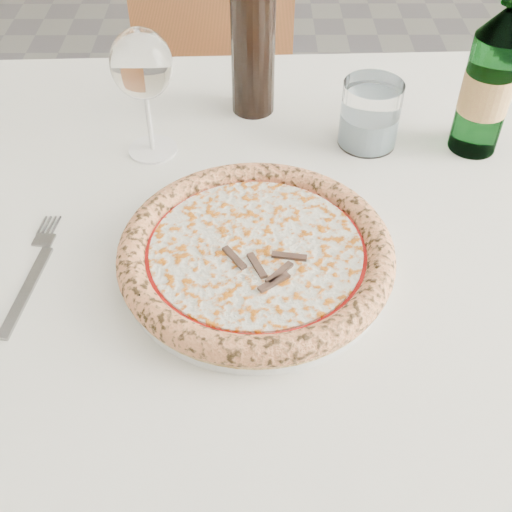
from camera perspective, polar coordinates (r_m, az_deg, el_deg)
The scene contains 9 objects.
dining_table at distance 0.89m, azimuth -0.02°, elevation -0.43°, with size 1.49×0.91×0.76m.
chair_far at distance 1.65m, azimuth -3.34°, elevation 16.78°, with size 0.47×0.47×0.93m.
plate at distance 0.75m, azimuth 0.00°, elevation -0.61°, with size 0.31×0.31×0.02m.
pizza at distance 0.74m, azimuth -0.00°, elevation 0.35°, with size 0.32×0.32×0.03m.
fork at distance 0.80m, azimuth -19.27°, elevation -1.51°, with size 0.03×0.20×0.00m.
wine_glass at distance 0.89m, azimuth -10.12°, elevation 16.20°, with size 0.08×0.08×0.18m.
tumbler at distance 0.95m, azimuth 10.06°, elevation 11.97°, with size 0.08×0.08×0.10m.
beer_bottle at distance 0.95m, azimuth 20.02°, elevation 14.39°, with size 0.07×0.07×0.26m.
wine_bottle at distance 0.98m, azimuth -0.28°, elevation 18.63°, with size 0.07×0.07×0.27m.
Camera 1 is at (0.00, -0.40, 1.30)m, focal length 45.00 mm.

